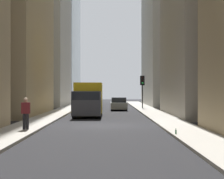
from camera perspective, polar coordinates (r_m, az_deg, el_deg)
The scene contains 10 objects.
ground_plane at distance 24.04m, azimuth -1.33°, elevation -5.41°, with size 135.00×135.00×0.00m, color black.
sidewalk_right at distance 24.53m, azimuth -11.94°, elevation -5.14°, with size 90.00×2.20×0.14m, color #A8A399.
sidewalk_left at distance 24.38m, azimuth 9.35°, elevation -5.17°, with size 90.00×2.20×0.14m, color #A8A399.
building_left_far at distance 56.22m, azimuth 10.36°, elevation 12.75°, with size 16.77×10.50×29.39m.
building_right_far at distance 55.45m, azimuth -12.10°, elevation 13.06°, with size 13.50×10.50×29.64m.
delivery_truck at distance 32.08m, azimuth -3.58°, elevation -1.46°, with size 6.46×2.25×2.84m.
hatchback_grey at distance 41.94m, azimuth 1.01°, elevation -2.22°, with size 4.30×1.78×1.42m.
traffic_light_midblock at distance 44.03m, azimuth 4.59°, elevation 0.79°, with size 0.43×0.52×3.75m.
pedestrian at distance 20.65m, azimuth -12.81°, elevation -3.33°, with size 0.26×0.44×1.70m.
discarded_bottle at distance 18.40m, azimuth 9.56°, elevation -6.27°, with size 0.07×0.07×0.27m.
Camera 1 is at (-23.94, -0.42, 2.24)m, focal length 60.97 mm.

